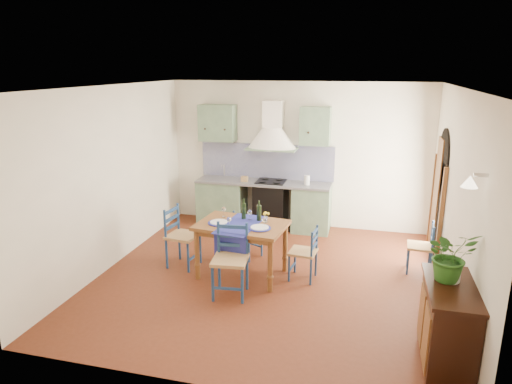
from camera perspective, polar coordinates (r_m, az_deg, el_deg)
floor at (r=6.98m, az=1.51°, el=-10.64°), size 5.00×5.00×0.00m
back_wall at (r=8.84m, az=1.91°, el=2.27°), size 5.00×0.96×2.80m
right_wall at (r=6.72m, az=23.40°, el=-0.81°), size 0.26×5.00×2.80m
left_wall at (r=7.43m, az=-17.57°, el=1.74°), size 0.04×5.00×2.80m
ceiling at (r=6.27m, az=1.70°, el=13.02°), size 5.00×5.00×0.01m
dining_table at (r=6.78m, az=-1.78°, el=-4.76°), size 1.38×1.06×1.14m
chair_near at (r=6.31m, az=-3.20°, el=-8.44°), size 0.51×0.51×1.00m
chair_far at (r=7.51m, az=-1.17°, el=-5.20°), size 0.50×0.50×0.81m
chair_left at (r=7.28m, az=-9.35°, el=-5.45°), size 0.50×0.50×0.96m
chair_right at (r=6.81m, az=6.14°, el=-7.54°), size 0.42×0.42×0.82m
chair_spare at (r=7.44m, az=20.04°, el=-6.47°), size 0.40×0.40×0.80m
sideboard at (r=5.29m, az=22.79°, el=-14.89°), size 0.50×1.05×0.94m
potted_plant at (r=5.10m, az=23.13°, el=-7.30°), size 0.62×0.59×0.55m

